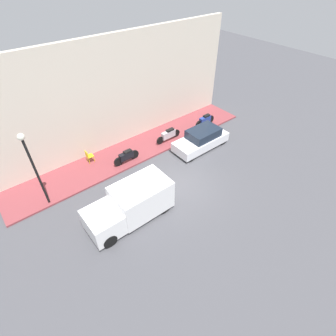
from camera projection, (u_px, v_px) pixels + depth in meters
name	position (u px, v px, depth m)	size (l,w,h in m)	color
ground_plane	(180.00, 185.00, 15.60)	(60.00, 60.00, 0.00)	#47474C
sidewalk	(137.00, 149.00, 18.23)	(2.79, 17.69, 0.12)	brown
building_facade	(120.00, 94.00, 16.84)	(0.30, 17.69, 7.20)	beige
parked_car	(201.00, 139.00, 18.07)	(1.64, 4.01, 1.40)	silver
delivery_van	(130.00, 204.00, 13.14)	(1.88, 4.46, 1.88)	white
motorcycle_blue	(205.00, 120.00, 20.15)	(0.30, 1.90, 0.90)	navy
scooter_silver	(168.00, 135.00, 18.68)	(0.30, 2.05, 0.86)	#B7B7BF
motorcycle_black	(126.00, 156.00, 16.77)	(0.30, 1.82, 0.84)	black
streetlamp	(31.00, 161.00, 12.50)	(0.33, 0.33, 4.45)	black
cafe_chair	(89.00, 156.00, 16.72)	(0.40, 0.40, 0.88)	yellow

